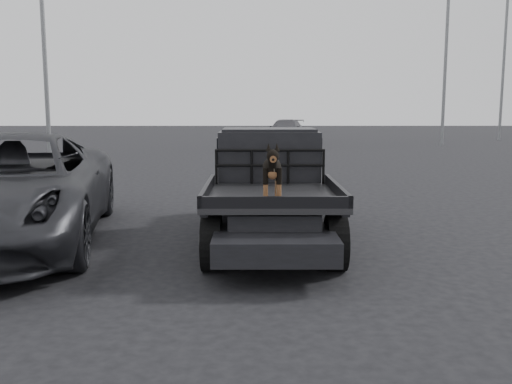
{
  "coord_description": "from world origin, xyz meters",
  "views": [
    {
      "loc": [
        0.3,
        -7.1,
        2.17
      ],
      "look_at": [
        0.33,
        -0.35,
        1.16
      ],
      "focal_mm": 40.0,
      "sensor_mm": 36.0,
      "label": 1
    }
  ],
  "objects_px": {
    "flatbed_ute": "(270,213)",
    "dog": "(272,172)",
    "floodlight_mid": "(448,5)",
    "floodlight_far": "(507,9)",
    "distant_car_b": "(286,131)",
    "parked_suv": "(5,189)"
  },
  "relations": [
    {
      "from": "floodlight_far",
      "to": "flatbed_ute",
      "type": "bearing_deg",
      "value": -119.18
    },
    {
      "from": "distant_car_b",
      "to": "floodlight_mid",
      "type": "relative_size",
      "value": 0.34
    },
    {
      "from": "floodlight_mid",
      "to": "distant_car_b",
      "type": "bearing_deg",
      "value": 155.16
    },
    {
      "from": "distant_car_b",
      "to": "floodlight_far",
      "type": "distance_m",
      "value": 16.28
    },
    {
      "from": "distant_car_b",
      "to": "floodlight_far",
      "type": "height_order",
      "value": "floodlight_far"
    },
    {
      "from": "flatbed_ute",
      "to": "dog",
      "type": "xyz_separation_m",
      "value": [
        -0.02,
        -1.4,
        0.83
      ]
    },
    {
      "from": "floodlight_far",
      "to": "distant_car_b",
      "type": "bearing_deg",
      "value": -173.69
    },
    {
      "from": "flatbed_ute",
      "to": "floodlight_far",
      "type": "height_order",
      "value": "floodlight_far"
    },
    {
      "from": "floodlight_mid",
      "to": "floodlight_far",
      "type": "relative_size",
      "value": 0.91
    },
    {
      "from": "distant_car_b",
      "to": "floodlight_mid",
      "type": "height_order",
      "value": "floodlight_mid"
    },
    {
      "from": "dog",
      "to": "parked_suv",
      "type": "bearing_deg",
      "value": 163.75
    },
    {
      "from": "floodlight_mid",
      "to": "flatbed_ute",
      "type": "bearing_deg",
      "value": -114.18
    },
    {
      "from": "dog",
      "to": "floodlight_far",
      "type": "height_order",
      "value": "floodlight_far"
    },
    {
      "from": "flatbed_ute",
      "to": "dog",
      "type": "relative_size",
      "value": 7.3
    },
    {
      "from": "floodlight_mid",
      "to": "floodlight_far",
      "type": "height_order",
      "value": "floodlight_far"
    },
    {
      "from": "parked_suv",
      "to": "floodlight_mid",
      "type": "distance_m",
      "value": 28.34
    },
    {
      "from": "floodlight_far",
      "to": "floodlight_mid",
      "type": "bearing_deg",
      "value": -135.4
    },
    {
      "from": "dog",
      "to": "floodlight_far",
      "type": "relative_size",
      "value": 0.05
    },
    {
      "from": "flatbed_ute",
      "to": "floodlight_mid",
      "type": "height_order",
      "value": "floodlight_mid"
    },
    {
      "from": "flatbed_ute",
      "to": "floodlight_far",
      "type": "bearing_deg",
      "value": 60.82
    },
    {
      "from": "dog",
      "to": "distant_car_b",
      "type": "bearing_deg",
      "value": 86.4
    },
    {
      "from": "distant_car_b",
      "to": "floodlight_mid",
      "type": "xyz_separation_m",
      "value": [
        8.61,
        -3.99,
        7.02
      ]
    }
  ]
}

